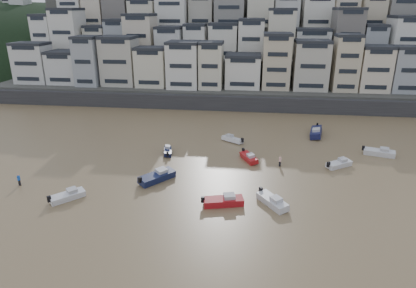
# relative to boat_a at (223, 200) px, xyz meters

# --- Properties ---
(harbor_wall) EXTENTS (140.00, 3.00, 3.50)m
(harbor_wall) POSITION_rel_boat_a_xyz_m (-1.16, 46.24, 0.99)
(harbor_wall) COLOR #38383A
(harbor_wall) RESTS_ON ground
(hillside) EXTENTS (141.04, 66.00, 50.00)m
(hillside) POSITION_rel_boat_a_xyz_m (3.58, 86.08, 12.25)
(hillside) COLOR #4C4C47
(hillside) RESTS_ON ground
(headland) EXTENTS (216.00, 135.00, 53.33)m
(headland) POSITION_rel_boat_a_xyz_m (-106.15, 116.24, -0.74)
(headland) COLOR black
(headland) RESTS_ON ground
(boat_a) EXTENTS (5.84, 3.14, 1.52)m
(boat_a) POSITION_rel_boat_a_xyz_m (0.00, 0.00, 0.00)
(boat_a) COLOR #AA141B
(boat_a) RESTS_ON ground
(boat_b) EXTENTS (4.54, 5.42, 1.47)m
(boat_b) POSITION_rel_boat_a_xyz_m (6.18, 0.79, -0.02)
(boat_b) COLOR silver
(boat_b) RESTS_ON ground
(boat_c) EXTENTS (5.42, 6.05, 1.68)m
(boat_c) POSITION_rel_boat_a_xyz_m (-10.13, 5.78, 0.08)
(boat_c) COLOR #151E43
(boat_c) RESTS_ON ground
(boat_d) EXTENTS (4.87, 4.02, 1.31)m
(boat_d) POSITION_rel_boat_a_xyz_m (17.05, 14.20, -0.10)
(boat_d) COLOR silver
(boat_d) RESTS_ON ground
(boat_e) EXTENTS (3.52, 5.03, 1.32)m
(boat_e) POSITION_rel_boat_a_xyz_m (2.89, 15.03, -0.10)
(boat_e) COLOR #A81417
(boat_e) RESTS_ON ground
(boat_f) EXTENTS (2.27, 4.41, 1.15)m
(boat_f) POSITION_rel_boat_a_xyz_m (-10.99, 16.28, -0.18)
(boat_f) COLOR #12183B
(boat_f) RESTS_ON ground
(boat_g) EXTENTS (5.68, 3.20, 1.47)m
(boat_g) POSITION_rel_boat_a_xyz_m (24.77, 19.97, -0.02)
(boat_g) COLOR silver
(boat_g) RESTS_ON ground
(boat_h) EXTENTS (4.73, 3.81, 1.27)m
(boat_h) POSITION_rel_boat_a_xyz_m (-0.32, 23.59, -0.12)
(boat_h) COLOR silver
(boat_h) RESTS_ON ground
(boat_i) EXTENTS (3.48, 6.98, 1.82)m
(boat_i) POSITION_rel_boat_a_xyz_m (15.64, 29.10, 0.15)
(boat_i) COLOR #141840
(boat_i) RESTS_ON ground
(boat_j) EXTENTS (4.49, 4.63, 1.33)m
(boat_j) POSITION_rel_boat_a_xyz_m (-20.36, -1.09, -0.10)
(boat_j) COLOR silver
(boat_j) RESTS_ON ground
(person_blue) EXTENTS (0.44, 0.44, 1.74)m
(person_blue) POSITION_rel_boat_a_xyz_m (-29.07, 1.96, 0.11)
(person_blue) COLOR blue
(person_blue) RESTS_ON ground
(person_pink) EXTENTS (0.44, 0.44, 1.74)m
(person_pink) POSITION_rel_boat_a_xyz_m (7.81, 13.30, 0.11)
(person_pink) COLOR beige
(person_pink) RESTS_ON ground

